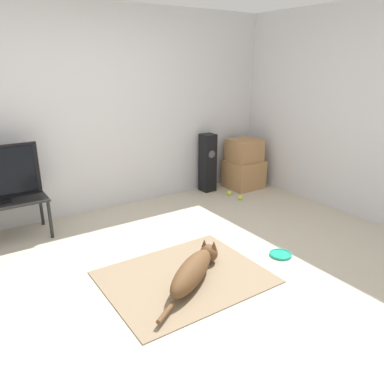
{
  "coord_description": "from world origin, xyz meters",
  "views": [
    {
      "loc": [
        -1.63,
        -2.49,
        1.87
      ],
      "look_at": [
        0.63,
        0.89,
        0.45
      ],
      "focal_mm": 35.0,
      "sensor_mm": 36.0,
      "label": 1
    }
  ],
  "objects_px": {
    "tennis_ball_near_speaker": "(229,193)",
    "cardboard_box_lower": "(244,174)",
    "floor_speaker": "(208,163)",
    "frisbee": "(280,254)",
    "dog": "(194,270)",
    "cardboard_box_upper": "(244,150)",
    "tennis_ball_by_boxes": "(240,198)"
  },
  "relations": [
    {
      "from": "cardboard_box_lower",
      "to": "dog",
      "type": "bearing_deg",
      "value": -140.06
    },
    {
      "from": "floor_speaker",
      "to": "tennis_ball_by_boxes",
      "type": "relative_size",
      "value": 13.18
    },
    {
      "from": "tennis_ball_near_speaker",
      "to": "cardboard_box_upper",
      "type": "bearing_deg",
      "value": 22.79
    },
    {
      "from": "frisbee",
      "to": "floor_speaker",
      "type": "relative_size",
      "value": 0.26
    },
    {
      "from": "frisbee",
      "to": "tennis_ball_near_speaker",
      "type": "distance_m",
      "value": 1.87
    },
    {
      "from": "tennis_ball_near_speaker",
      "to": "cardboard_box_lower",
      "type": "bearing_deg",
      "value": 21.76
    },
    {
      "from": "cardboard_box_upper",
      "to": "floor_speaker",
      "type": "distance_m",
      "value": 0.61
    },
    {
      "from": "frisbee",
      "to": "tennis_ball_near_speaker",
      "type": "height_order",
      "value": "tennis_ball_near_speaker"
    },
    {
      "from": "dog",
      "to": "tennis_ball_by_boxes",
      "type": "relative_size",
      "value": 14.92
    },
    {
      "from": "floor_speaker",
      "to": "cardboard_box_upper",
      "type": "bearing_deg",
      "value": -17.21
    },
    {
      "from": "cardboard_box_lower",
      "to": "floor_speaker",
      "type": "distance_m",
      "value": 0.64
    },
    {
      "from": "cardboard_box_upper",
      "to": "tennis_ball_by_boxes",
      "type": "relative_size",
      "value": 6.83
    },
    {
      "from": "cardboard_box_lower",
      "to": "tennis_ball_near_speaker",
      "type": "relative_size",
      "value": 7.81
    },
    {
      "from": "floor_speaker",
      "to": "dog",
      "type": "bearing_deg",
      "value": -128.64
    },
    {
      "from": "cardboard_box_upper",
      "to": "tennis_ball_by_boxes",
      "type": "distance_m",
      "value": 0.82
    },
    {
      "from": "tennis_ball_by_boxes",
      "to": "cardboard_box_upper",
      "type": "bearing_deg",
      "value": 45.64
    },
    {
      "from": "cardboard_box_upper",
      "to": "floor_speaker",
      "type": "bearing_deg",
      "value": 162.79
    },
    {
      "from": "dog",
      "to": "floor_speaker",
      "type": "height_order",
      "value": "floor_speaker"
    },
    {
      "from": "cardboard_box_lower",
      "to": "floor_speaker",
      "type": "bearing_deg",
      "value": 162.0
    },
    {
      "from": "dog",
      "to": "cardboard_box_lower",
      "type": "height_order",
      "value": "cardboard_box_lower"
    },
    {
      "from": "floor_speaker",
      "to": "tennis_ball_near_speaker",
      "type": "xyz_separation_m",
      "value": [
        0.14,
        -0.35,
        -0.4
      ]
    },
    {
      "from": "dog",
      "to": "floor_speaker",
      "type": "relative_size",
      "value": 1.13
    },
    {
      "from": "cardboard_box_upper",
      "to": "tennis_ball_by_boxes",
      "type": "height_order",
      "value": "cardboard_box_upper"
    },
    {
      "from": "frisbee",
      "to": "dog",
      "type": "bearing_deg",
      "value": 175.1
    },
    {
      "from": "dog",
      "to": "floor_speaker",
      "type": "xyz_separation_m",
      "value": [
        1.59,
        1.99,
        0.31
      ]
    },
    {
      "from": "frisbee",
      "to": "tennis_ball_by_boxes",
      "type": "xyz_separation_m",
      "value": [
        0.73,
        1.47,
        0.02
      ]
    },
    {
      "from": "frisbee",
      "to": "cardboard_box_lower",
      "type": "height_order",
      "value": "cardboard_box_lower"
    },
    {
      "from": "frisbee",
      "to": "floor_speaker",
      "type": "xyz_separation_m",
      "value": [
        0.59,
        2.08,
        0.42
      ]
    },
    {
      "from": "dog",
      "to": "frisbee",
      "type": "height_order",
      "value": "dog"
    },
    {
      "from": "frisbee",
      "to": "cardboard_box_upper",
      "type": "bearing_deg",
      "value": 58.8
    },
    {
      "from": "frisbee",
      "to": "tennis_ball_near_speaker",
      "type": "bearing_deg",
      "value": 67.05
    },
    {
      "from": "tennis_ball_by_boxes",
      "to": "tennis_ball_near_speaker",
      "type": "height_order",
      "value": "same"
    }
  ]
}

